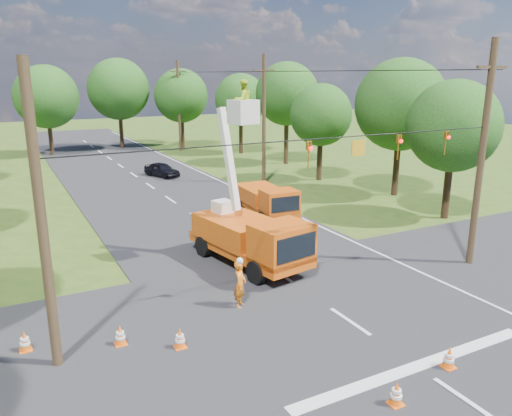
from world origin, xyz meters
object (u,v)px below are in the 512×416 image
tree_far_c (181,96)px  tree_far_b (118,89)px  traffic_cone_4 (180,338)px  tree_right_e (241,100)px  pole_right_near (482,154)px  tree_right_a (454,126)px  bucket_truck (251,228)px  traffic_cone_6 (25,341)px  traffic_cone_0 (396,394)px  tree_far_a (46,97)px  traffic_cone_2 (271,251)px  traffic_cone_7 (242,203)px  tree_right_b (401,105)px  ground_worker (240,284)px  traffic_cone_3 (256,222)px  traffic_cone_5 (120,335)px  tree_right_d (287,94)px  pole_right_far (179,105)px  distant_car (162,170)px  traffic_cone_1 (449,358)px  pole_right_mid (264,119)px  pole_left (42,223)px  tree_right_c (321,115)px  second_truck (267,200)px

tree_far_c → tree_far_b: bearing=155.2°
traffic_cone_4 → tree_right_e: size_ratio=0.08×
pole_right_near → tree_right_a: bearing=50.2°
bucket_truck → traffic_cone_6: (-9.74, -3.35, -1.38)m
traffic_cone_0 → tree_far_a: bearing=93.7°
bucket_truck → traffic_cone_2: 1.89m
traffic_cone_7 → tree_right_b: bearing=-8.8°
tree_right_b → tree_far_b: (-12.00, 33.00, 0.37)m
ground_worker → traffic_cone_0: size_ratio=2.56×
traffic_cone_3 → tree_right_a: 12.84m
traffic_cone_0 → tree_right_b: (16.79, 18.23, 6.08)m
traffic_cone_5 → tree_right_d: (22.35, 26.77, 6.32)m
pole_right_far → tree_far_b: 7.63m
distant_car → tree_right_b: bearing=-69.1°
traffic_cone_1 → tree_far_c: (8.68, 47.65, 5.70)m
traffic_cone_5 → pole_right_mid: pole_right_mid is taller
traffic_cone_2 → pole_left: pole_left is taller
tree_right_b → ground_worker: bearing=-148.3°
pole_right_far → tree_right_c: pole_right_far is taller
tree_far_a → pole_right_near: bearing=-72.6°
traffic_cone_5 → tree_right_a: 22.44m
ground_worker → pole_right_mid: 22.60m
traffic_cone_0 → tree_right_d: 37.67m
bucket_truck → tree_right_c: (13.77, 14.39, 3.57)m
traffic_cone_6 → tree_right_c: (23.51, 17.74, 4.95)m
traffic_cone_4 → traffic_cone_6: (-4.41, 2.11, 0.00)m
traffic_cone_1 → pole_right_near: size_ratio=0.07×
bucket_truck → tree_far_a: (-4.43, 38.39, 4.45)m
distant_car → traffic_cone_5: bearing=-131.5°
ground_worker → tree_far_a: bearing=42.9°
pole_right_near → tree_right_a: size_ratio=1.21×
ground_worker → pole_left: 7.58m
bucket_truck → traffic_cone_4: 7.75m
traffic_cone_2 → tree_right_b: (14.30, 7.10, 6.08)m
tree_right_b → distant_car: bearing=132.2°
traffic_cone_3 → traffic_cone_7: size_ratio=1.00×
pole_right_near → tree_right_b: pole_right_near is taller
tree_right_b → tree_right_c: 7.31m
tree_far_a → tree_far_b: size_ratio=0.92×
traffic_cone_1 → traffic_cone_7: bearing=82.1°
distant_car → traffic_cone_2: distant_car is taller
traffic_cone_4 → traffic_cone_7: size_ratio=1.00×
traffic_cone_1 → traffic_cone_7: 19.61m
pole_right_far → second_truck: bearing=-99.0°
traffic_cone_0 → traffic_cone_6: 11.34m
bucket_truck → traffic_cone_3: 5.87m
tree_far_c → traffic_cone_1: bearing=-100.3°
tree_far_c → bucket_truck: bearing=-105.1°
pole_left → traffic_cone_0: bearing=-38.9°
pole_right_mid → tree_far_a: (-13.50, 23.00, 1.08)m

